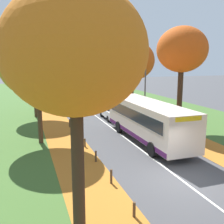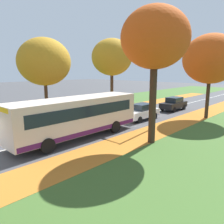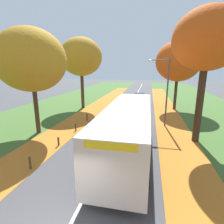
# 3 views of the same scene
# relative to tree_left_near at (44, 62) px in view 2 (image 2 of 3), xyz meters

# --- Properties ---
(grass_verge_left) EXTENTS (12.00, 90.00, 0.01)m
(grass_verge_left) POSITION_rel_tree_left_near_xyz_m (-2.79, 11.08, -5.76)
(grass_verge_left) COLOR #3D6028
(grass_verge_left) RESTS_ON ground
(leaf_litter_left) EXTENTS (2.80, 60.00, 0.00)m
(leaf_litter_left) POSITION_rel_tree_left_near_xyz_m (1.81, 5.08, -5.75)
(leaf_litter_left) COLOR #B26B23
(leaf_litter_left) RESTS_ON grass_verge_left
(leaf_litter_right) EXTENTS (2.80, 60.00, 0.00)m
(leaf_litter_right) POSITION_rel_tree_left_near_xyz_m (11.01, 5.08, -5.75)
(leaf_litter_right) COLOR #B26B23
(leaf_litter_right) RESTS_ON grass_verge_right
(road_centre_line) EXTENTS (0.12, 80.00, 0.01)m
(road_centre_line) POSITION_rel_tree_left_near_xyz_m (6.41, 11.08, -5.76)
(road_centre_line) COLOR silver
(road_centre_line) RESTS_ON ground
(tree_left_near) EXTENTS (5.27, 5.27, 8.15)m
(tree_left_near) POSITION_rel_tree_left_near_xyz_m (0.00, 0.00, 0.00)
(tree_left_near) COLOR #422D1E
(tree_left_near) RESTS_ON ground
(tree_left_mid) EXTENTS (5.32, 5.32, 9.02)m
(tree_left_mid) POSITION_rel_tree_left_near_xyz_m (0.16, 9.75, 0.84)
(tree_left_mid) COLOR #422D1E
(tree_left_mid) RESTS_ON ground
(tree_right_near) EXTENTS (4.43, 4.43, 8.98)m
(tree_right_near) POSITION_rel_tree_left_near_xyz_m (12.31, 0.80, 1.16)
(tree_right_near) COLOR #382619
(tree_right_near) RESTS_ON ground
(tree_right_mid) EXTENTS (5.48, 5.48, 8.52)m
(tree_right_mid) POSITION_rel_tree_left_near_xyz_m (12.18, 11.40, 0.28)
(tree_right_mid) COLOR #382619
(tree_right_mid) RESTS_ON ground
(bollard_third) EXTENTS (0.12, 0.12, 0.69)m
(bollard_third) POSITION_rel_tree_left_near_xyz_m (2.88, -4.97, -5.42)
(bollard_third) COLOR #4C3823
(bollard_third) RESTS_ON ground
(bollard_fourth) EXTENTS (0.12, 0.12, 0.61)m
(bollard_fourth) POSITION_rel_tree_left_near_xyz_m (2.89, -1.99, -5.45)
(bollard_fourth) COLOR #4C3823
(bollard_fourth) RESTS_ON ground
(bollard_fifth) EXTENTS (0.12, 0.12, 0.65)m
(bollard_fifth) POSITION_rel_tree_left_near_xyz_m (2.87, 0.99, -5.43)
(bollard_fifth) COLOR #4C3823
(bollard_fifth) RESTS_ON ground
(bollard_sixth) EXTENTS (0.12, 0.12, 0.73)m
(bollard_sixth) POSITION_rel_tree_left_near_xyz_m (2.81, 3.97, -5.39)
(bollard_sixth) COLOR #4C3823
(bollard_sixth) RESTS_ON ground
(streetlamp_right) EXTENTS (1.89, 0.28, 6.00)m
(streetlamp_right) POSITION_rel_tree_left_near_xyz_m (10.08, 4.02, -2.02)
(streetlamp_right) COLOR #47474C
(streetlamp_right) RESTS_ON ground
(bus) EXTENTS (2.70, 10.41, 2.98)m
(bus) POSITION_rel_tree_left_near_xyz_m (7.69, -2.05, -4.06)
(bus) COLOR beige
(bus) RESTS_ON ground
(car_white_lead) EXTENTS (1.85, 4.23, 1.62)m
(car_white_lead) POSITION_rel_tree_left_near_xyz_m (7.63, 6.13, -4.95)
(car_white_lead) COLOR silver
(car_white_lead) RESTS_ON ground
(car_black_following) EXTENTS (1.79, 4.20, 1.62)m
(car_black_following) POSITION_rel_tree_left_near_xyz_m (7.47, 13.29, -4.95)
(car_black_following) COLOR black
(car_black_following) RESTS_ON ground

